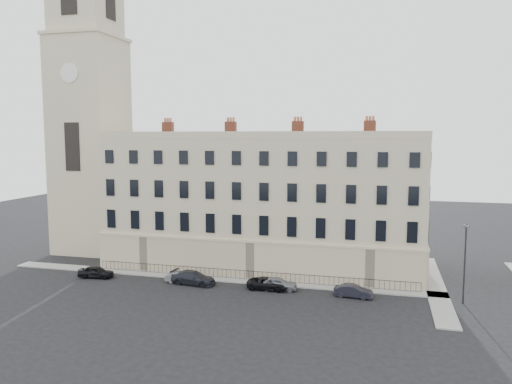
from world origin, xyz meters
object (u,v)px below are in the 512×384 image
Objects in this scene: car_b at (182,277)px; car_c at (193,278)px; car_e at (278,284)px; streetlamp at (465,260)px; car_a at (96,272)px; car_f at (353,291)px; car_d at (269,284)px.

car_c is at bearing -104.68° from car_b.
car_e is 0.52× the size of streetlamp.
car_a is at bearing 85.84° from car_e.
car_e is 7.46m from car_f.
car_a is 9.77m from car_b.
car_c is (1.39, -0.25, 0.13)m from car_b.
car_f is 10.48m from streetlamp.
car_e is 17.65m from streetlamp.
car_a reaches higher than car_f.
car_d is at bearing 169.88° from streetlamp.
car_c is 0.63× the size of streetlamp.
car_b is at bearing -93.49° from car_a.
car_e is (8.89, 0.24, -0.03)m from car_c.
streetlamp is (18.24, 0.27, 3.53)m from car_d.
streetlamp reaches higher than car_e.
car_a reaches higher than car_b.
car_c reaches higher than car_e.
streetlamp is at bearing -95.92° from car_a.
car_c is 7.97m from car_d.
car_c is at bearing 170.07° from streetlamp.
car_d is 8.39m from car_f.
car_b is at bearing 89.47° from car_d.
streetlamp reaches higher than car_f.
car_e is at bearing -82.34° from car_c.
car_a is 1.04× the size of car_f.
car_d reaches higher than car_b.
car_c is 1.29× the size of car_f.
streetlamp is at bearing -95.20° from car_e.
car_d is at bearing -82.45° from car_c.
car_b is at bearing 169.49° from streetlamp.
car_b is (9.74, 0.64, -0.09)m from car_a.
car_c is 26.43m from streetlamp.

